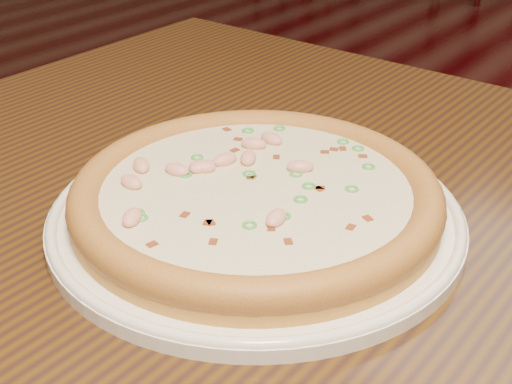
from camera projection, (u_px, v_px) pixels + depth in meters
The scene contains 3 objects.
hero_table at pixel (397, 337), 0.63m from camera, with size 1.20×0.80×0.75m.
plate at pixel (256, 214), 0.61m from camera, with size 0.35×0.35×0.02m.
pizza at pixel (256, 195), 0.60m from camera, with size 0.31×0.31×0.03m.
Camera 1 is at (0.44, -0.83, 1.07)m, focal length 50.00 mm.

